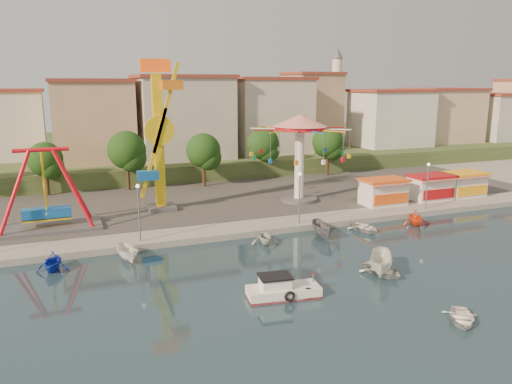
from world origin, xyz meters
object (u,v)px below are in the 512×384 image
rowboat_a (382,270)px  skiff (381,263)px  cabin_motorboat (282,291)px  pirate_ship_ride (45,191)px  kamikaze_tower (160,139)px  wave_swinger (300,138)px

rowboat_a → skiff: bearing=66.8°
skiff → cabin_motorboat: bearing=-136.8°
pirate_ship_ride → kamikaze_tower: size_ratio=0.61×
pirate_ship_ride → skiff: 32.14m
rowboat_a → skiff: 0.51m
pirate_ship_ride → cabin_motorboat: 26.89m
kamikaze_tower → pirate_ship_ride: bearing=-165.6°
wave_swinger → skiff: 23.66m
pirate_ship_ride → kamikaze_tower: bearing=14.4°
rowboat_a → pirate_ship_ride: bearing=126.8°
cabin_motorboat → rowboat_a: (8.99, 0.90, -0.10)m
kamikaze_tower → skiff: kamikaze_tower is taller
pirate_ship_ride → cabin_motorboat: (15.31, -21.76, -3.92)m
wave_swinger → rowboat_a: bearing=-99.7°
cabin_motorboat → rowboat_a: size_ratio=1.47×
pirate_ship_ride → wave_swinger: 28.41m
cabin_motorboat → kamikaze_tower: bearing=105.5°
skiff → pirate_ship_ride: bearing=176.2°
kamikaze_tower → skiff: bearing=-62.5°
kamikaze_tower → skiff: size_ratio=3.68×
pirate_ship_ride → skiff: size_ratio=2.23×
pirate_ship_ride → wave_swinger: (28.12, 1.46, 3.80)m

